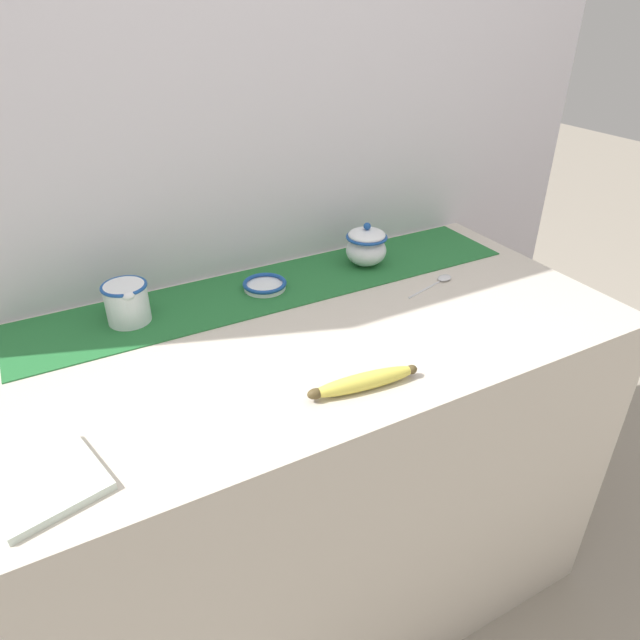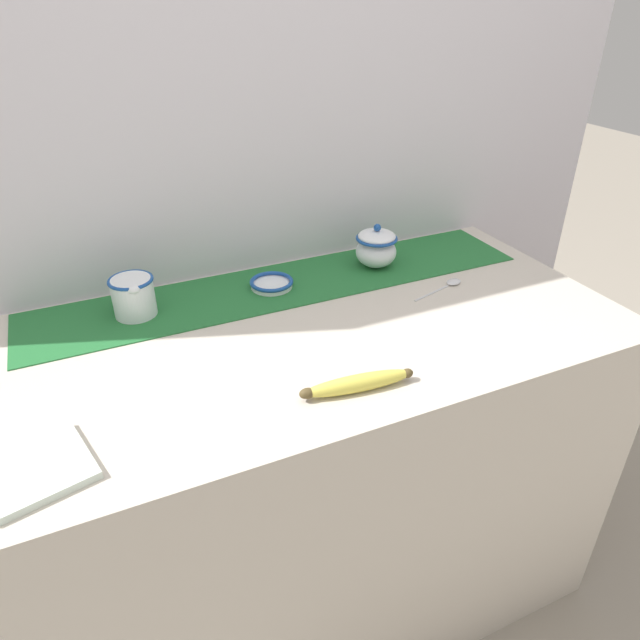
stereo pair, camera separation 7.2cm
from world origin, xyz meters
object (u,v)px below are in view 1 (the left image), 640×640
sugar_bowl (366,246)px  small_dish (265,285)px  banana (364,382)px  napkin_stack (46,483)px  spoon (442,279)px  cream_pitcher (127,301)px

sugar_bowl → small_dish: sugar_bowl is taller
banana → napkin_stack: 0.56m
sugar_bowl → banana: bearing=-122.9°
small_dish → spoon: bearing=-22.3°
sugar_bowl → napkin_stack: (-0.86, -0.44, -0.05)m
cream_pitcher → napkin_stack: 0.50m
sugar_bowl → napkin_stack: sugar_bowl is taller
banana → napkin_stack: (-0.56, 0.03, -0.01)m
cream_pitcher → napkin_stack: cream_pitcher is taller
banana → spoon: 0.52m
spoon → banana: bearing=-161.4°
sugar_bowl → banana: sugar_bowl is taller
napkin_stack → small_dish: bearing=38.2°
small_dish → cream_pitcher: bearing=179.5°
small_dish → napkin_stack: 0.71m
small_dish → spoon: 0.46m
spoon → sugar_bowl: bearing=109.6°
cream_pitcher → spoon: (0.76, -0.18, -0.05)m
cream_pitcher → sugar_bowl: bearing=-0.1°
small_dish → spoon: (0.43, -0.18, -0.01)m
sugar_bowl → cream_pitcher: bearing=179.9°
cream_pitcher → sugar_bowl: 0.64m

